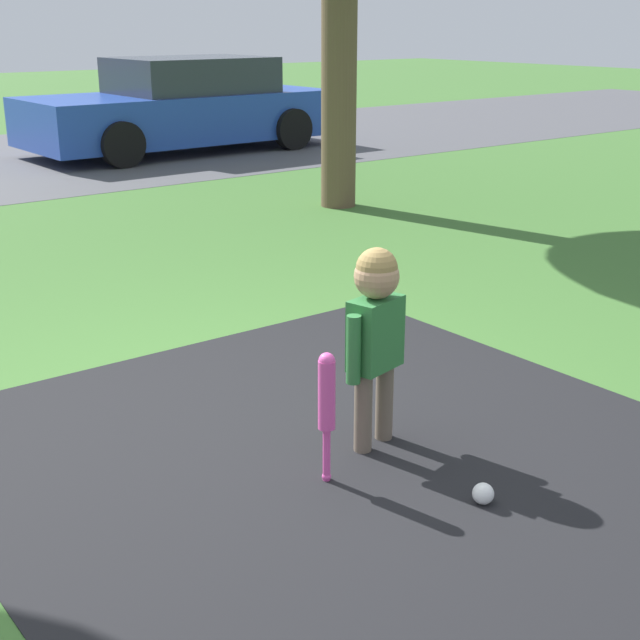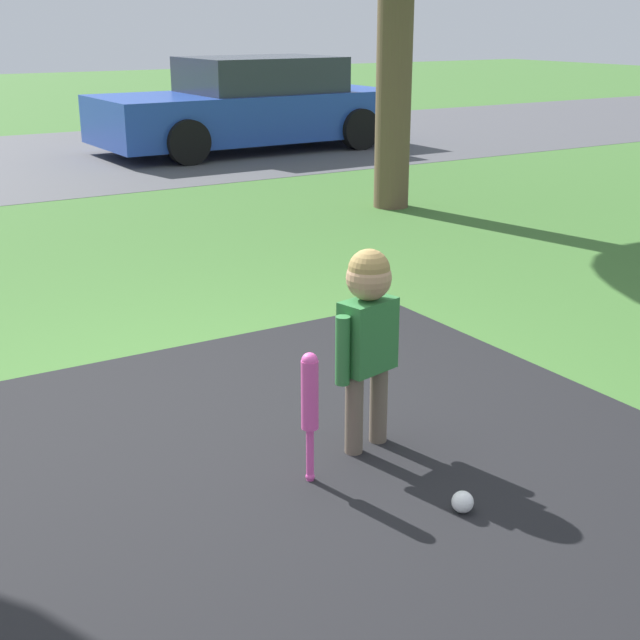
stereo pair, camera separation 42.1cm
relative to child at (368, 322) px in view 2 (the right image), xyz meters
name	(u,v)px [view 2 (the right image)]	position (x,y,z in m)	size (l,w,h in m)	color
ground_plane	(209,418)	(-0.48, 0.66, -0.60)	(60.00, 60.00, 0.00)	#3D6B2D
child	(368,322)	(0.00, 0.00, 0.00)	(0.37, 0.20, 0.93)	#6B5B4C
baseball_bat	(310,399)	(-0.38, -0.14, -0.23)	(0.07, 0.07, 0.58)	#E54CA5
sports_ball	(463,502)	(0.01, -0.67, -0.56)	(0.09, 0.09, 0.09)	white
parked_car	(251,106)	(4.05, 8.99, 0.02)	(4.49, 2.07, 1.33)	#2347AD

